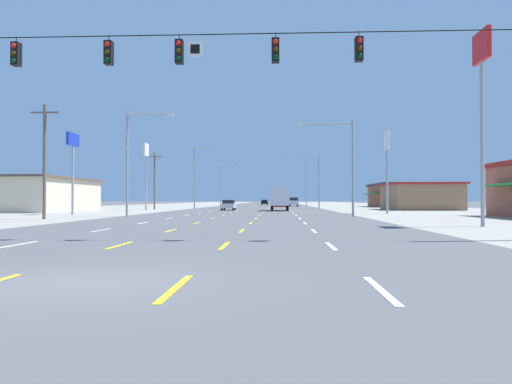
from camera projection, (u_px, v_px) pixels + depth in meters
ground_plane at (256, 209)px, 74.69m from camera, size 572.00×572.00×0.00m
lot_apron_left at (101, 209)px, 75.84m from camera, size 28.00×440.00×0.01m
lot_apron_right at (415, 209)px, 73.55m from camera, size 28.00×440.00×0.01m
lane_markings at (263, 206)px, 113.15m from camera, size 10.64×227.60×0.01m
signal_span_wire at (187, 98)px, 18.50m from camera, size 26.82×0.53×9.33m
box_truck_inner_right_nearest at (280, 197)px, 64.55m from camera, size 2.40×7.20×3.23m
sedan_inner_left_near at (229, 205)px, 67.83m from camera, size 1.80×4.50×1.46m
suv_far_right_mid at (294, 202)px, 105.16m from camera, size 1.98×4.90×1.98m
sedan_center_turn_midfar at (265, 202)px, 130.06m from camera, size 1.80×4.50×1.46m
sedan_inner_right_far at (278, 202)px, 136.93m from camera, size 1.80×4.50×1.46m
storefront_left_row_1 at (29, 194)px, 61.77m from camera, size 13.01×18.07×4.36m
storefront_right_row_1 at (420, 196)px, 70.11m from camera, size 9.92×11.79×3.91m
storefront_right_row_2 at (409, 195)px, 97.83m from camera, size 15.33×18.13×4.82m
pole_sign_left_row_1 at (73, 152)px, 47.77m from camera, size 0.24×2.59×8.20m
pole_sign_left_row_2 at (146, 160)px, 67.01m from camera, size 0.24×1.89×9.45m
pole_sign_right_row_0 at (482, 80)px, 26.82m from camera, size 0.24×2.02×11.05m
pole_sign_right_row_1 at (387, 151)px, 50.96m from camera, size 0.24×2.09×8.87m
streetlight_left_row_0 at (132, 155)px, 43.06m from camera, size 4.33×0.26×9.55m
streetlight_right_row_0 at (346, 159)px, 42.16m from camera, size 5.14×0.26×8.53m
streetlight_left_row_1 at (198, 173)px, 77.83m from camera, size 4.92×0.26×10.07m
streetlight_right_row_1 at (315, 176)px, 76.93m from camera, size 5.11×0.26×8.84m
streetlight_left_row_2 at (222, 183)px, 112.60m from camera, size 4.04×0.26×9.53m
streetlight_right_row_2 at (305, 182)px, 111.70m from camera, size 3.89×0.26×9.99m
utility_pole_left_row_0 at (45, 159)px, 36.80m from camera, size 2.20×0.26×8.88m
utility_pole_left_row_1 at (154, 180)px, 72.63m from camera, size 2.20×0.26×8.68m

